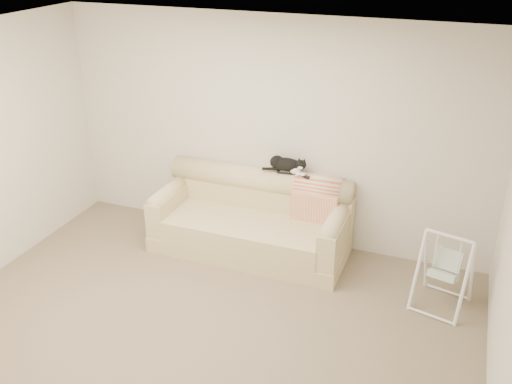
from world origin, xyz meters
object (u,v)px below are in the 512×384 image
remote_a (285,172)px  tuxedo_cat (287,165)px  sofa (252,221)px  remote_b (303,176)px  baby_swing (445,270)px

remote_a → tuxedo_cat: (0.01, 0.02, 0.09)m
tuxedo_cat → sofa: bearing=-142.1°
remote_a → tuxedo_cat: size_ratio=0.36×
remote_b → baby_swing: size_ratio=0.22×
tuxedo_cat → remote_b: bearing=-11.6°
baby_swing → remote_a: bearing=162.1°
remote_a → baby_swing: (1.83, -0.59, -0.51)m
sofa → tuxedo_cat: (0.32, 0.25, 0.65)m
sofa → remote_b: bearing=21.7°
sofa → baby_swing: sofa is taller
sofa → baby_swing: bearing=-9.6°
sofa → remote_a: remote_a is taller
remote_b → tuxedo_cat: bearing=168.4°
sofa → baby_swing: (2.14, -0.36, 0.05)m
remote_a → sofa: bearing=-143.1°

